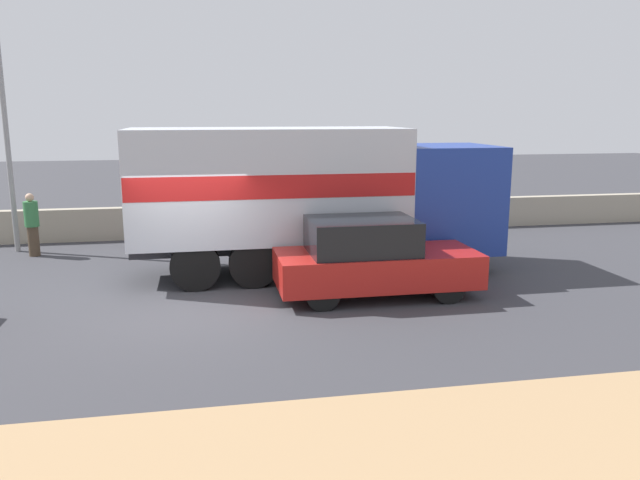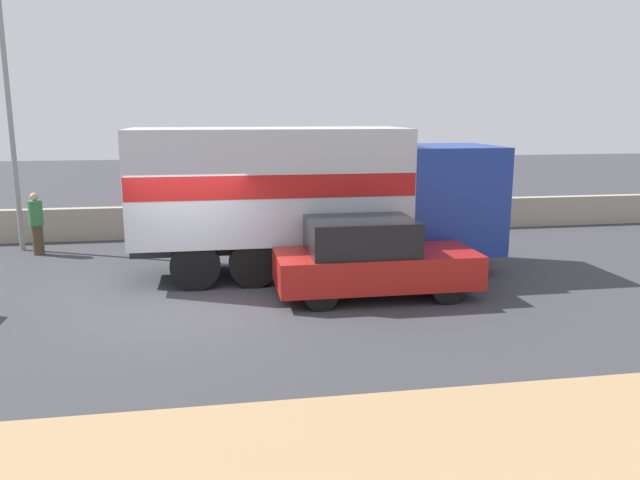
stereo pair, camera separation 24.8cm
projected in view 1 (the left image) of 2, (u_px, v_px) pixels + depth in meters
ground_plane at (190, 311)px, 12.03m from camera, size 80.00×80.00×0.00m
stone_wall_backdrop at (193, 221)px, 19.03m from camera, size 60.00×0.35×0.96m
street_lamp at (3, 100)px, 16.32m from camera, size 0.56×0.28×7.01m
box_truck at (310, 191)px, 14.47m from camera, size 8.50×2.38×3.41m
car_hatchback at (372, 259)px, 12.82m from camera, size 4.14×1.72×1.64m
pedestrian at (32, 224)px, 16.44m from camera, size 0.36×0.36×1.67m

